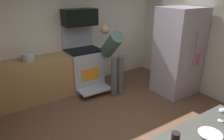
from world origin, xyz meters
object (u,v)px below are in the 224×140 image
(microwave, at_px, (80,17))
(person_cook, at_px, (113,55))
(mixing_bowl_small, at_px, (210,136))
(stock_pot, at_px, (28,57))
(mug_coffee, at_px, (175,138))
(wine_glass_near, at_px, (223,111))
(oven_range, at_px, (84,68))
(refrigerator, at_px, (178,52))

(microwave, bearing_deg, person_cook, -57.64)
(mixing_bowl_small, relative_size, stock_pot, 0.86)
(mug_coffee, bearing_deg, person_cook, 68.52)
(wine_glass_near, bearing_deg, oven_range, 91.43)
(oven_range, distance_m, mixing_bowl_small, 3.42)
(mug_coffee, bearing_deg, stock_pot, 100.50)
(refrigerator, relative_size, wine_glass_near, 12.23)
(oven_range, height_order, microwave, microwave)
(mug_coffee, xyz_separation_m, stock_pot, (-0.60, 3.24, 0.02))
(refrigerator, relative_size, mug_coffee, 17.56)
(mixing_bowl_small, bearing_deg, stock_pot, 105.06)
(microwave, distance_m, stock_pot, 1.39)
(stock_pot, bearing_deg, oven_range, -0.71)
(person_cook, height_order, mixing_bowl_small, person_cook)
(oven_range, relative_size, mug_coffee, 13.65)
(person_cook, relative_size, mixing_bowl_small, 6.74)
(mixing_bowl_small, bearing_deg, oven_range, 85.06)
(person_cook, height_order, mug_coffee, person_cook)
(refrigerator, relative_size, person_cook, 1.27)
(person_cook, height_order, wine_glass_near, person_cook)
(wine_glass_near, bearing_deg, refrigerator, 50.75)
(stock_pot, bearing_deg, person_cook, -20.30)
(mixing_bowl_small, bearing_deg, mug_coffee, 154.72)
(stock_pot, bearing_deg, wine_glass_near, -68.61)
(microwave, height_order, mixing_bowl_small, microwave)
(microwave, relative_size, person_cook, 0.49)
(wine_glass_near, relative_size, stock_pot, 0.60)
(mug_coffee, bearing_deg, oven_range, 79.42)
(refrigerator, bearing_deg, mug_coffee, -140.07)
(mixing_bowl_small, height_order, stock_pot, stock_pot)
(oven_range, relative_size, refrigerator, 0.78)
(person_cook, bearing_deg, oven_range, 126.34)
(mixing_bowl_small, bearing_deg, wine_glass_near, 16.15)
(microwave, xyz_separation_m, mixing_bowl_small, (-0.29, -3.47, -0.73))
(oven_range, bearing_deg, wine_glass_near, -88.57)
(microwave, relative_size, refrigerator, 0.39)
(oven_range, distance_m, stock_pot, 1.29)
(person_cook, distance_m, mug_coffee, 2.83)
(mixing_bowl_small, relative_size, wine_glass_near, 1.43)
(oven_range, bearing_deg, mixing_bowl_small, -94.94)
(person_cook, relative_size, wine_glass_near, 9.63)
(oven_range, height_order, mug_coffee, oven_range)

